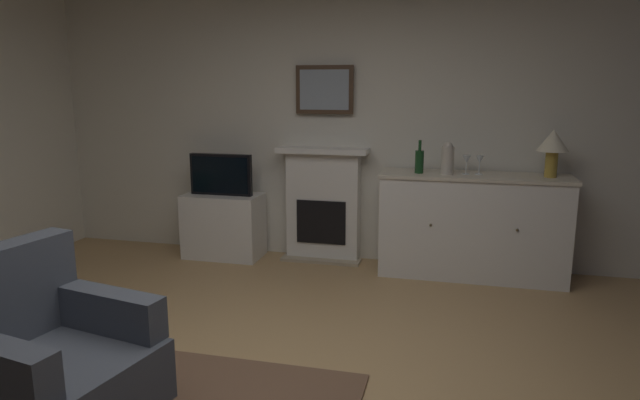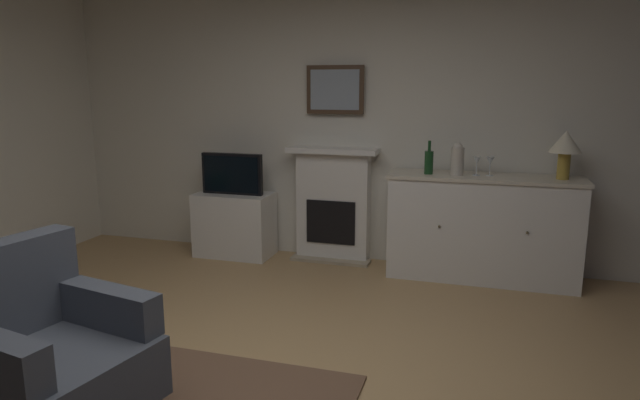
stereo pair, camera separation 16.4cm
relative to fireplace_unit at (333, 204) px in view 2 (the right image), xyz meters
The scene contains 12 objects.
wall_rear 0.98m from the fireplace_unit, 21.41° to the left, with size 6.32×0.06×2.93m, color silver.
fireplace_unit is the anchor object (origin of this frame).
framed_picture 1.09m from the fireplace_unit, 90.00° to the left, with size 0.55×0.04×0.45m.
sideboard_cabinet 1.41m from the fireplace_unit, ahead, with size 1.63×0.49×0.92m.
table_lamp 2.12m from the fireplace_unit, ahead, with size 0.26×0.26×0.40m.
wine_bottle 1.06m from the fireplace_unit, 13.55° to the right, with size 0.08×0.08×0.29m.
wine_glass_left 1.42m from the fireplace_unit, ahead, with size 0.07×0.07×0.16m.
wine_glass_center 1.52m from the fireplace_unit, ahead, with size 0.07×0.07×0.16m.
vase_decorative 1.29m from the fireplace_unit, 11.09° to the right, with size 0.11×0.11×0.28m.
tv_cabinet 1.02m from the fireplace_unit, behind, with size 0.75×0.42×0.63m.
tv_set 1.03m from the fireplace_unit, 169.23° to the right, with size 0.62×0.07×0.40m.
armchair 3.11m from the fireplace_unit, 101.94° to the right, with size 0.94×0.90×0.92m.
Camera 2 is at (1.07, -2.49, 1.69)m, focal length 31.37 mm.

